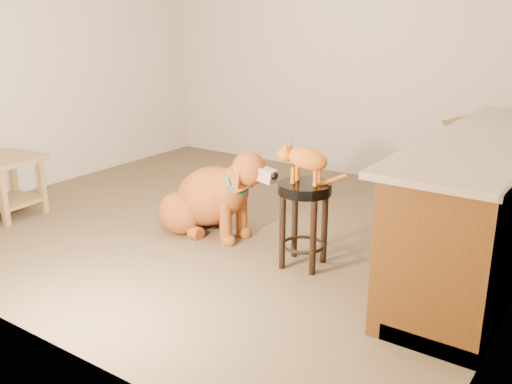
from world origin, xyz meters
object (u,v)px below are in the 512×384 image
Objects in this scene: side_table at (8,178)px; tabby_kitten at (304,160)px; golden_retriever at (210,198)px; padded_stool at (304,208)px; wood_stool at (472,161)px.

side_table is 2.71m from tabby_kitten.
side_table is 0.43× the size of golden_retriever.
wood_stool is (0.59, 2.05, -0.02)m from padded_stool.
tabby_kitten is at bearing -4.56° from golden_retriever.
tabby_kitten reaches higher than padded_stool.
wood_stool is 0.63× the size of golden_retriever.
wood_stool is 4.15m from side_table.
wood_stool is 2.17m from tabby_kitten.
padded_stool is 0.34m from tabby_kitten.
side_table is 1.83m from golden_retriever.
tabby_kitten reaches higher than wood_stool.
padded_stool is 1.14× the size of side_table.
golden_retriever is at bearing 164.39° from tabby_kitten.
padded_stool reaches higher than side_table.
padded_stool is at bearing -4.44° from golden_retriever.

